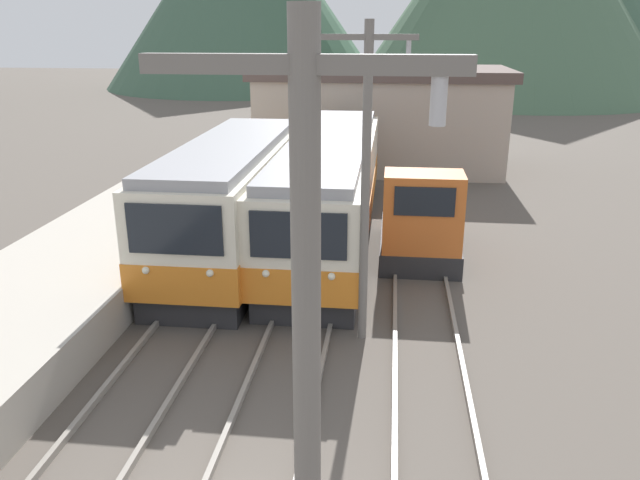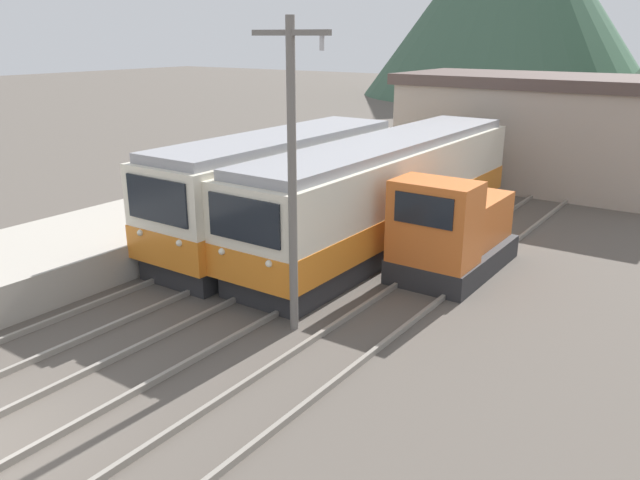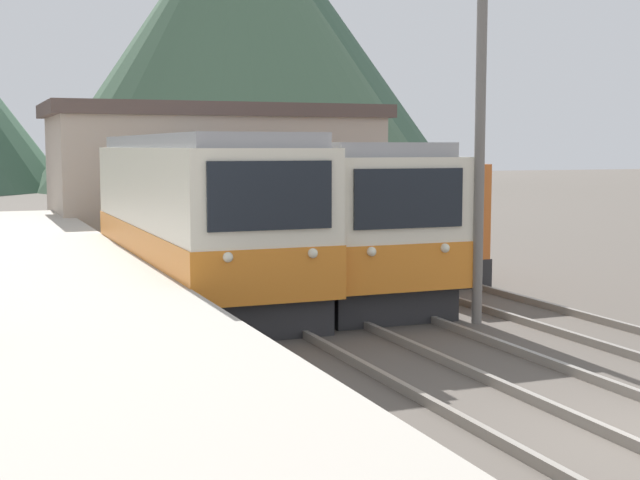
% 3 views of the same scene
% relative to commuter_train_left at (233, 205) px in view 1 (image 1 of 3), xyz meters
% --- Properties ---
extents(commuter_train_left, '(2.84, 10.49, 3.68)m').
position_rel_commuter_train_left_xyz_m(commuter_train_left, '(0.00, 0.00, 0.00)').
color(commuter_train_left, '#28282B').
rests_on(commuter_train_left, ground).
extents(commuter_train_center, '(2.84, 14.39, 3.50)m').
position_rel_commuter_train_left_xyz_m(commuter_train_center, '(2.80, 2.21, -0.07)').
color(commuter_train_center, '#28282B').
rests_on(commuter_train_center, ground).
extents(shunting_locomotive, '(2.40, 4.57, 3.00)m').
position_rel_commuter_train_left_xyz_m(shunting_locomotive, '(5.80, 0.74, -0.50)').
color(shunting_locomotive, '#28282B').
rests_on(shunting_locomotive, ground).
extents(catenary_mast_near, '(2.00, 0.20, 7.11)m').
position_rel_commuter_train_left_xyz_m(catenary_mast_near, '(4.31, -14.37, 2.17)').
color(catenary_mast_near, slate).
rests_on(catenary_mast_near, ground).
extents(catenary_mast_mid, '(2.00, 0.20, 7.11)m').
position_rel_commuter_train_left_xyz_m(catenary_mast_mid, '(4.31, -4.93, 2.17)').
color(catenary_mast_mid, slate).
rests_on(catenary_mast_mid, ground).
extents(station_building, '(12.60, 6.30, 5.00)m').
position_rel_commuter_train_left_xyz_m(station_building, '(4.18, 13.97, 0.82)').
color(station_building, '#AD9E8E').
rests_on(station_building, ground).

